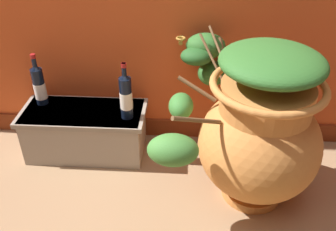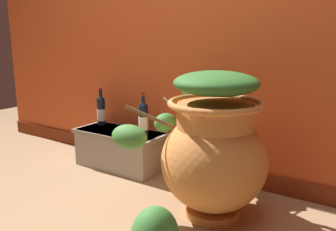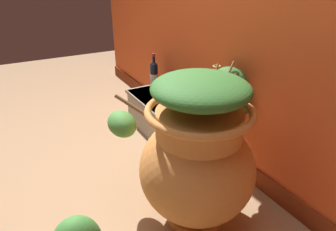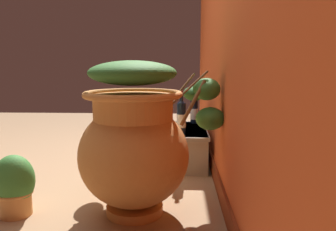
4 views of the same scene
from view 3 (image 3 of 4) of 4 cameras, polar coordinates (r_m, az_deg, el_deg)
name	(u,v)px [view 3 (image 3 of 4)]	position (r m, az deg, el deg)	size (l,w,h in m)	color
ground_plane	(76,201)	(2.04, -17.21, -15.24)	(7.00, 7.00, 0.00)	#9E7A56
terracotta_urn	(197,152)	(1.61, 5.58, -6.99)	(0.85, 0.86, 0.87)	#CC7F3D
stone_ledge	(161,114)	(2.60, -1.34, 0.19)	(0.75, 0.35, 0.31)	#9E9384
wine_bottle_left	(154,75)	(2.76, -2.68, 7.72)	(0.07, 0.07, 0.33)	black
wine_bottle_middle	(173,96)	(2.24, 0.88, 3.70)	(0.07, 0.07, 0.35)	black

